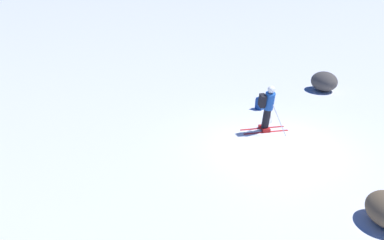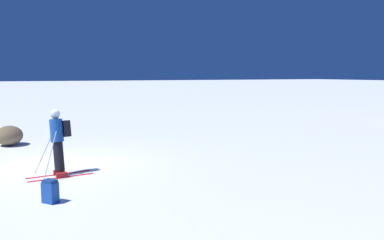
% 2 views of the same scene
% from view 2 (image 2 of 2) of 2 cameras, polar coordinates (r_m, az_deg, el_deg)
% --- Properties ---
extents(ground_plane, '(300.00, 300.00, 0.00)m').
position_cam_2_polar(ground_plane, '(11.92, -19.96, -6.62)').
color(ground_plane, white).
extents(skier, '(1.28, 1.72, 1.80)m').
position_cam_2_polar(skier, '(10.74, -19.70, -2.66)').
color(skier, red).
rests_on(skier, ground).
extents(spare_backpack, '(0.37, 0.36, 0.50)m').
position_cam_2_polar(spare_backpack, '(8.63, -20.80, -10.15)').
color(spare_backpack, '#194293').
rests_on(spare_backpack, ground).
extents(exposed_boulder_1, '(1.16, 0.99, 0.76)m').
position_cam_2_polar(exposed_boulder_1, '(16.00, -26.09, -2.14)').
color(exposed_boulder_1, brown).
rests_on(exposed_boulder_1, ground).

